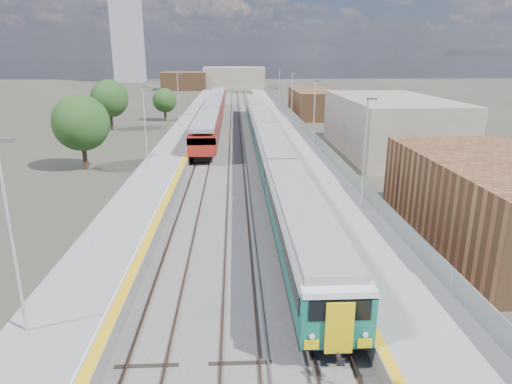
{
  "coord_description": "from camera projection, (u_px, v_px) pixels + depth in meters",
  "views": [
    {
      "loc": [
        -2.09,
        -7.65,
        11.22
      ],
      "look_at": [
        -0.69,
        22.01,
        2.2
      ],
      "focal_mm": 32.0,
      "sensor_mm": 36.0,
      "label": 1
    }
  ],
  "objects": [
    {
      "name": "ground",
      "position": [
        251.0,
        145.0,
        58.46
      ],
      "size": [
        320.0,
        320.0,
        0.0
      ],
      "primitive_type": "plane",
      "color": "#47443A",
      "rests_on": "ground"
    },
    {
      "name": "tree_b",
      "position": [
        109.0,
        99.0,
        68.41
      ],
      "size": [
        5.58,
        5.58,
        7.57
      ],
      "color": "#382619",
      "rests_on": "ground"
    },
    {
      "name": "tree_a",
      "position": [
        81.0,
        123.0,
        44.72
      ],
      "size": [
        5.53,
        5.53,
        7.49
      ],
      "color": "#382619",
      "rests_on": "ground"
    },
    {
      "name": "tree_d",
      "position": [
        385.0,
        102.0,
        72.35
      ],
      "size": [
        4.49,
        4.49,
        6.09
      ],
      "color": "#382619",
      "rests_on": "ground"
    },
    {
      "name": "green_train",
      "position": [
        266.0,
        135.0,
        52.86
      ],
      "size": [
        2.77,
        77.05,
        3.04
      ],
      "color": "black",
      "rests_on": "ground"
    },
    {
      "name": "buildings",
      "position": [
        181.0,
        56.0,
        139.21
      ],
      "size": [
        72.0,
        185.5,
        40.0
      ],
      "color": "brown",
      "rests_on": "ground"
    },
    {
      "name": "tracks",
      "position": [
        238.0,
        139.0,
        62.34
      ],
      "size": [
        8.96,
        160.0,
        0.17
      ],
      "color": "#4C3323",
      "rests_on": "ground"
    },
    {
      "name": "ballast_bed",
      "position": [
        234.0,
        141.0,
        60.73
      ],
      "size": [
        10.5,
        155.0,
        0.06
      ],
      "primitive_type": "cube",
      "color": "#565451",
      "rests_on": "ground"
    },
    {
      "name": "red_train",
      "position": [
        214.0,
        111.0,
        75.3
      ],
      "size": [
        2.98,
        60.45,
        3.77
      ],
      "color": "black",
      "rests_on": "ground"
    },
    {
      "name": "platform_right",
      "position": [
        290.0,
        137.0,
        60.92
      ],
      "size": [
        4.7,
        155.0,
        8.52
      ],
      "color": "slate",
      "rests_on": "ground"
    },
    {
      "name": "platform_left",
      "position": [
        182.0,
        138.0,
        60.28
      ],
      "size": [
        4.3,
        155.0,
        8.52
      ],
      "color": "slate",
      "rests_on": "ground"
    },
    {
      "name": "tree_c",
      "position": [
        165.0,
        100.0,
        78.6
      ],
      "size": [
        4.12,
        4.12,
        5.58
      ],
      "color": "#382619",
      "rests_on": "ground"
    }
  ]
}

